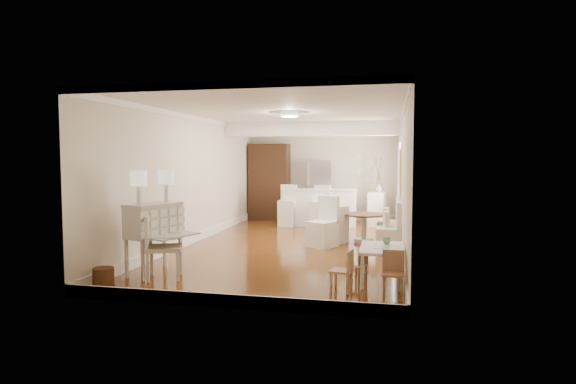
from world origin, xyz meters
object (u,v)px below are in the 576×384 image
at_px(secretary_bureau, 154,239).
at_px(slip_chair_far, 336,224).
at_px(kids_chair_c, 393,273).
at_px(slip_chair_near, 322,222).
at_px(dining_table, 364,228).
at_px(sideboard, 378,208).
at_px(kids_chair_a, 341,270).
at_px(kids_table, 382,264).
at_px(breakfast_counter, 319,207).
at_px(bar_stool_right, 320,207).
at_px(bar_stool_left, 287,206).
at_px(pantry_cabinet, 269,182).
at_px(wicker_basket, 103,278).
at_px(gustavian_armchair, 164,247).
at_px(fridge, 331,191).
at_px(kids_chair_b, 358,264).

distance_m(secretary_bureau, slip_chair_far, 4.35).
relative_size(kids_chair_c, slip_chair_near, 0.58).
xyz_separation_m(dining_table, sideboard, (0.25, 3.04, 0.14)).
bearing_deg(secretary_bureau, dining_table, 67.96).
distance_m(secretary_bureau, kids_chair_a, 3.09).
bearing_deg(kids_table, slip_chair_far, 107.76).
bearing_deg(breakfast_counter, kids_chair_a, -79.14).
height_order(secretary_bureau, kids_chair_a, secretary_bureau).
bearing_deg(bar_stool_right, dining_table, -45.20).
xyz_separation_m(kids_chair_a, bar_stool_left, (-2.11, 6.26, 0.27)).
xyz_separation_m(kids_table, breakfast_counter, (-1.80, 5.87, 0.25)).
distance_m(slip_chair_near, pantry_cabinet, 4.84).
bearing_deg(wicker_basket, gustavian_armchair, 50.22).
distance_m(gustavian_armchair, kids_chair_c, 3.49).
relative_size(wicker_basket, slip_chair_near, 0.28).
distance_m(breakfast_counter, pantry_cabinet, 2.11).
height_order(kids_table, sideboard, sideboard).
bearing_deg(fridge, kids_chair_a, -82.09).
bearing_deg(slip_chair_near, kids_chair_b, -41.81).
height_order(dining_table, fridge, fridge).
xyz_separation_m(secretary_bureau, fridge, (2.00, 7.19, 0.32)).
height_order(wicker_basket, slip_chair_far, slip_chair_far).
bearing_deg(secretary_bureau, fridge, 93.18).
distance_m(slip_chair_far, bar_stool_left, 2.86).
distance_m(gustavian_armchair, bar_stool_left, 6.11).
distance_m(secretary_bureau, kids_chair_c, 3.80).
height_order(kids_chair_c, pantry_cabinet, pantry_cabinet).
xyz_separation_m(kids_chair_a, sideboard, (0.34, 7.10, 0.16)).
relative_size(kids_chair_a, bar_stool_right, 0.53).
bearing_deg(kids_table, gustavian_armchair, -171.62).
bearing_deg(bar_stool_left, gustavian_armchair, -95.48).
distance_m(kids_table, slip_chair_near, 2.99).
bearing_deg(gustavian_armchair, pantry_cabinet, -18.76).
relative_size(secretary_bureau, slip_chair_far, 1.41).
height_order(breakfast_counter, sideboard, breakfast_counter).
relative_size(secretary_bureau, dining_table, 1.23).
height_order(kids_table, bar_stool_left, bar_stool_left).
bearing_deg(kids_chair_c, secretary_bureau, 174.36).
bearing_deg(secretary_bureau, kids_chair_a, 11.24).
bearing_deg(bar_stool_right, kids_chair_b, -63.09).
xyz_separation_m(secretary_bureau, kids_chair_b, (3.24, 0.29, -0.33)).
bearing_deg(kids_chair_c, breakfast_counter, 107.90).
bearing_deg(secretary_bureau, kids_table, 23.01).
bearing_deg(gustavian_armchair, kids_table, -101.79).
xyz_separation_m(dining_table, pantry_cabinet, (-3.05, 3.56, 0.83)).
bearing_deg(dining_table, kids_chair_a, -91.38).
relative_size(pantry_cabinet, sideboard, 2.38).
height_order(kids_chair_c, bar_stool_left, bar_stool_left).
xyz_separation_m(gustavian_armchair, kids_table, (3.32, 0.49, -0.23)).
height_order(kids_chair_a, bar_stool_left, bar_stool_left).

